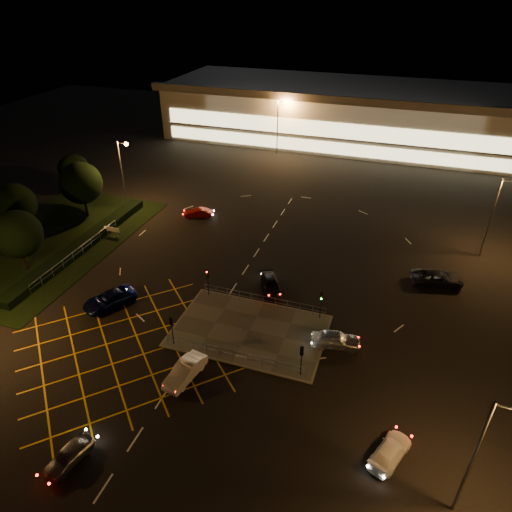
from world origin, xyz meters
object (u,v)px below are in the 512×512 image
(car_right_silver, at_px, (335,339))
(car_queue_white, at_px, (185,371))
(signal_ne, at_px, (321,300))
(car_circ_red, at_px, (198,213))
(car_east_grey, at_px, (437,278))
(car_near_silver, at_px, (69,455))
(car_approach_white, at_px, (390,451))
(car_left_blue, at_px, (110,299))
(car_far_dkgrey, at_px, (271,284))
(signal_sw, at_px, (172,325))
(signal_se, at_px, (302,355))
(signal_nw, at_px, (208,277))

(car_right_silver, bearing_deg, car_queue_white, 112.85)
(signal_ne, relative_size, car_queue_white, 0.69)
(car_circ_red, xyz_separation_m, car_east_grey, (31.87, -6.67, 0.15))
(car_queue_white, xyz_separation_m, car_east_grey, (20.13, 21.39, 0.03))
(car_right_silver, bearing_deg, car_near_silver, 126.38)
(car_east_grey, height_order, car_approach_white, car_east_grey)
(car_queue_white, height_order, car_left_blue, car_left_blue)
(car_approach_white, bearing_deg, signal_ne, -37.11)
(signal_ne, bearing_deg, car_queue_white, -128.95)
(car_near_silver, distance_m, car_approach_white, 22.49)
(car_far_dkgrey, bearing_deg, car_queue_white, -129.83)
(signal_sw, xyz_separation_m, car_circ_red, (-8.90, 24.72, -1.74))
(car_near_silver, distance_m, car_left_blue, 17.95)
(signal_ne, xyz_separation_m, car_left_blue, (-20.97, -4.75, -1.61))
(signal_se, height_order, car_left_blue, signal_se)
(signal_se, bearing_deg, car_left_blue, -8.78)
(car_queue_white, height_order, car_circ_red, car_queue_white)
(car_queue_white, bearing_deg, car_right_silver, 45.51)
(signal_se, distance_m, signal_ne, 7.99)
(signal_ne, bearing_deg, car_far_dkgrey, 151.58)
(car_queue_white, relative_size, car_approach_white, 1.06)
(car_right_silver, bearing_deg, signal_nw, 64.25)
(signal_se, distance_m, car_queue_white, 9.88)
(signal_nw, bearing_deg, signal_ne, 0.00)
(signal_sw, relative_size, signal_ne, 1.00)
(signal_sw, relative_size, signal_nw, 1.00)
(car_approach_white, bearing_deg, car_far_dkgrey, -27.53)
(signal_ne, relative_size, car_circ_red, 0.83)
(car_left_blue, bearing_deg, car_right_silver, 34.08)
(signal_se, bearing_deg, car_approach_white, 144.77)
(signal_ne, height_order, car_left_blue, signal_ne)
(signal_ne, bearing_deg, car_near_silver, -122.48)
(car_queue_white, distance_m, car_left_blue, 13.52)
(signal_nw, bearing_deg, car_queue_white, -75.92)
(signal_se, relative_size, car_east_grey, 0.56)
(signal_sw, bearing_deg, signal_nw, -90.00)
(car_queue_white, distance_m, car_far_dkgrey, 14.96)
(signal_ne, xyz_separation_m, car_circ_red, (-20.90, 16.73, -1.74))
(signal_se, bearing_deg, signal_nw, -33.65)
(car_east_grey, bearing_deg, car_approach_white, 158.99)
(car_east_grey, bearing_deg, car_left_blue, 101.46)
(car_right_silver, bearing_deg, signal_se, 142.82)
(car_left_blue, height_order, car_far_dkgrey, car_left_blue)
(signal_sw, height_order, car_left_blue, signal_sw)
(car_queue_white, bearing_deg, car_circ_red, 123.11)
(car_left_blue, relative_size, car_far_dkgrey, 1.24)
(car_east_grey, distance_m, car_approach_white, 23.79)
(signal_ne, distance_m, car_circ_red, 26.83)
(car_far_dkgrey, height_order, car_right_silver, car_right_silver)
(signal_se, distance_m, car_far_dkgrey, 12.97)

